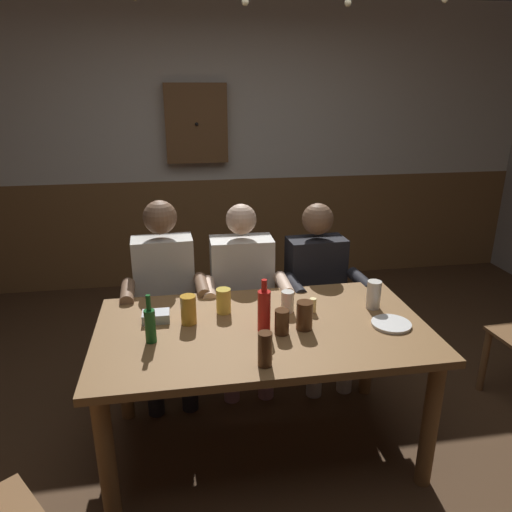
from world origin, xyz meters
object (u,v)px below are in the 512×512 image
object	(u,v)px
person_1	(243,288)
condiment_caddy	(156,317)
pint_glass_0	(282,322)
pint_glass_2	(305,316)
pint_glass_1	(374,295)
person_2	(319,285)
person_0	(165,292)
dining_table	(262,344)
pint_glass_3	(288,301)
pint_glass_4	(224,301)
bottle_0	(263,310)
table_candle	(313,305)
wall_dart_cabinet	(196,123)
pint_glass_6	(189,310)
plate_0	(391,324)
bottle_1	(150,324)
pint_glass_5	(265,349)

from	to	relation	value
person_1	condiment_caddy	size ratio (longest dim) A/B	8.61
pint_glass_0	pint_glass_2	world-z (taller)	pint_glass_2
pint_glass_1	person_2	bearing A→B (deg)	102.85
person_0	person_1	distance (m)	0.50
dining_table	pint_glass_3	size ratio (longest dim) A/B	14.41
pint_glass_1	pint_glass_4	world-z (taller)	pint_glass_1
bottle_0	pint_glass_4	world-z (taller)	bottle_0
table_candle	pint_glass_0	world-z (taller)	pint_glass_0
pint_glass_0	pint_glass_3	xyz separation A→B (m)	(0.08, 0.24, -0.01)
condiment_caddy	wall_dart_cabinet	bearing A→B (deg)	81.10
pint_glass_1	pint_glass_2	xyz separation A→B (m)	(-0.44, -0.17, -0.00)
pint_glass_6	wall_dart_cabinet	xyz separation A→B (m)	(0.18, 2.30, 0.75)
dining_table	pint_glass_3	world-z (taller)	pint_glass_3
pint_glass_0	pint_glass_4	xyz separation A→B (m)	(-0.26, 0.28, 0.00)
dining_table	table_candle	xyz separation A→B (m)	(0.30, 0.12, 0.14)
bottle_0	pint_glass_1	distance (m)	0.66
person_1	plate_0	xyz separation A→B (m)	(0.65, -0.80, 0.09)
bottle_1	person_1	bearing A→B (deg)	54.30
condiment_caddy	bottle_0	xyz separation A→B (m)	(0.53, -0.19, 0.09)
pint_glass_4	pint_glass_1	bearing A→B (deg)	-5.34
person_0	plate_0	world-z (taller)	person_0
bottle_1	pint_glass_6	xyz separation A→B (m)	(0.18, 0.16, -0.02)
condiment_caddy	pint_glass_1	xyz separation A→B (m)	(1.17, -0.03, 0.05)
table_candle	wall_dart_cabinet	size ratio (longest dim) A/B	0.11
person_0	pint_glass_5	xyz separation A→B (m)	(0.45, -1.04, 0.15)
bottle_1	pint_glass_2	size ratio (longest dim) A/B	1.66
bottle_0	pint_glass_0	size ratio (longest dim) A/B	2.16
wall_dart_cabinet	pint_glass_0	bearing A→B (deg)	-83.91
person_0	wall_dart_cabinet	xyz separation A→B (m)	(0.32, 1.71, 0.90)
bottle_0	person_0	bearing A→B (deg)	124.18
bottle_1	pint_glass_4	xyz separation A→B (m)	(0.37, 0.26, -0.03)
dining_table	pint_glass_1	bearing A→B (deg)	10.26
person_1	pint_glass_0	xyz separation A→B (m)	(0.08, -0.79, 0.15)
pint_glass_3	pint_glass_6	distance (m)	0.53
pint_glass_1	condiment_caddy	bearing A→B (deg)	178.29
pint_glass_0	dining_table	bearing A→B (deg)	132.82
bottle_0	pint_glass_2	bearing A→B (deg)	-4.74
plate_0	wall_dart_cabinet	bearing A→B (deg)	108.54
pint_glass_6	wall_dart_cabinet	bearing A→B (deg)	85.44
condiment_caddy	pint_glass_1	distance (m)	1.18
person_2	bottle_1	bearing A→B (deg)	32.34
bottle_0	pint_glass_0	xyz separation A→B (m)	(0.09, -0.05, -0.05)
pint_glass_4	pint_glass_0	bearing A→B (deg)	-47.21
person_2	plate_0	xyz separation A→B (m)	(0.14, -0.79, 0.10)
person_1	pint_glass_1	distance (m)	0.88
person_0	condiment_caddy	xyz separation A→B (m)	(-0.04, -0.54, 0.10)
pint_glass_4	wall_dart_cabinet	bearing A→B (deg)	90.16
pint_glass_0	pint_glass_1	distance (m)	0.59
bottle_1	pint_glass_0	distance (m)	0.63
pint_glass_5	pint_glass_6	world-z (taller)	pint_glass_5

